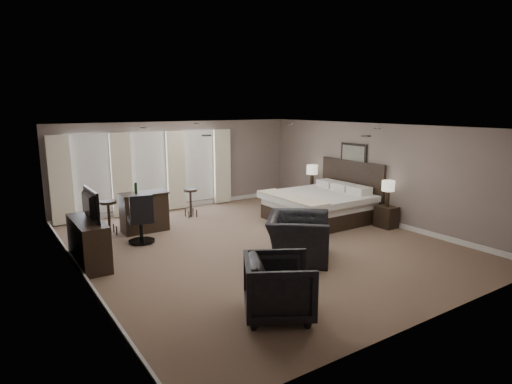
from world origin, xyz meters
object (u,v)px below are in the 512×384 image
nightstand_near (386,217)px  dresser (89,242)px  desk_chair (141,218)px  armchair_far (279,284)px  bar_stool_left (109,218)px  tv (87,217)px  bed (322,192)px  bar_stool_right (191,203)px  lamp_near (388,194)px  lamp_far (312,176)px  bar_counter (144,212)px  nightstand_far (311,197)px  armchair_near (298,230)px

nightstand_near → dresser: size_ratio=0.35×
desk_chair → armchair_far: bearing=106.8°
armchair_far → bar_stool_left: size_ratio=1.20×
dresser → desk_chair: size_ratio=1.35×
tv → desk_chair: size_ratio=0.91×
bed → bar_stool_right: size_ratio=3.07×
nightstand_near → desk_chair: 6.05m
lamp_near → lamp_far: (0.00, 2.90, 0.04)m
bed → armchair_far: bed is taller
bed → bar_counter: size_ratio=2.16×
desk_chair → nightstand_far: bearing=-163.0°
nightstand_near → desk_chair: desk_chair is taller
dresser → armchair_far: size_ratio=1.55×
nightstand_far → bar_stool_left: (-6.06, 0.34, 0.13)m
bar_stool_left → desk_chair: size_ratio=0.73×
lamp_near → armchair_far: bearing=-155.8°
armchair_near → bar_counter: armchair_near is taller
bed → bar_stool_right: bed is taller
tv → bar_counter: (1.67, 1.62, -0.47)m
lamp_far → desk_chair: (-5.62, -0.68, -0.35)m
bed → dresser: bearing=-179.9°
lamp_near → bar_stool_left: 6.88m
bed → lamp_far: bed is taller
dresser → lamp_far: bearing=12.0°
tv → nightstand_near: bearing=-101.7°
lamp_near → dresser: lamp_near is taller
armchair_near → armchair_far: 2.49m
lamp_far → bar_stool_right: 3.83m
nightstand_near → lamp_far: lamp_far is taller
lamp_far → armchair_near: (-3.32, -3.44, -0.32)m
lamp_far → armchair_far: lamp_far is taller
nightstand_far → bar_stool_right: (-3.71, 0.80, 0.11)m
nightstand_near → lamp_far: 2.97m
bed → bar_counter: (-4.36, 1.60, -0.28)m
lamp_far → bar_stool_left: (-6.06, 0.34, -0.50)m
tv → armchair_far: tv is taller
bed → armchair_far: size_ratio=2.43×
armchair_near → bar_stool_right: 4.26m
bar_counter → bar_stool_right: (1.54, 0.65, -0.10)m
lamp_far → dresser: size_ratio=0.46×
nightstand_near → lamp_near: lamp_near is taller
bar_counter → armchair_far: bearing=-88.2°
lamp_far → desk_chair: bearing=-173.1°
nightstand_near → bar_counter: 6.08m
dresser → bar_stool_left: size_ratio=1.86×
dresser → bar_stool_left: (0.86, 1.81, -0.03)m
tv → bar_counter: tv is taller
nightstand_near → tv: tv is taller
lamp_far → nightstand_far: bearing=0.0°
lamp_far → bar_stool_right: lamp_far is taller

